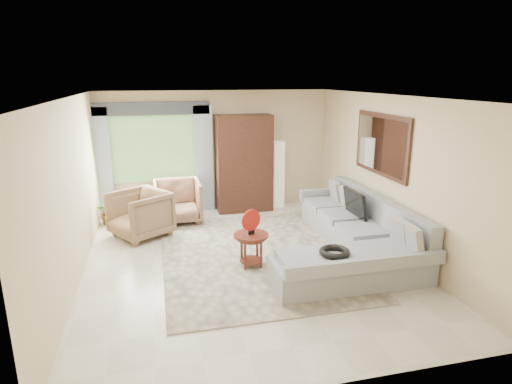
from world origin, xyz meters
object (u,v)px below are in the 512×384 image
object	(u,v)px
sectional_sofa	(353,239)
floor_lamp	(278,174)
coffee_table	(251,250)
armchair_right	(178,201)
potted_plant	(109,212)
tv_screen	(355,204)
armoire	(244,163)
armchair_left	(140,214)

from	to	relation	value
sectional_sofa	floor_lamp	size ratio (longest dim) A/B	2.31
coffee_table	floor_lamp	xyz separation A→B (m)	(1.32, 3.00, 0.47)
armchair_right	potted_plant	world-z (taller)	armchair_right
tv_screen	potted_plant	size ratio (longest dim) A/B	1.45
sectional_sofa	potted_plant	xyz separation A→B (m)	(-4.07, 2.59, -0.03)
potted_plant	sectional_sofa	bearing A→B (deg)	-32.45
armchair_right	floor_lamp	bearing A→B (deg)	12.54
sectional_sofa	armchair_right	world-z (taller)	sectional_sofa
tv_screen	floor_lamp	world-z (taller)	floor_lamp
sectional_sofa	armoire	world-z (taller)	armoire
potted_plant	floor_lamp	bearing A→B (deg)	5.83
coffee_table	armoire	world-z (taller)	armoire
tv_screen	sectional_sofa	bearing A→B (deg)	-116.27
sectional_sofa	armchair_left	bearing A→B (deg)	153.43
armoire	floor_lamp	xyz separation A→B (m)	(0.80, 0.06, -0.30)
coffee_table	floor_lamp	bearing A→B (deg)	66.33
armchair_right	armchair_left	bearing A→B (deg)	-137.14
potted_plant	armoire	world-z (taller)	armoire
tv_screen	armoire	size ratio (longest dim) A/B	0.35
potted_plant	coffee_table	bearing A→B (deg)	-48.58
tv_screen	armoire	bearing A→B (deg)	122.48
armchair_left	armchair_right	xyz separation A→B (m)	(0.73, 0.69, -0.00)
armchair_left	armchair_right	bearing A→B (deg)	100.91
tv_screen	potted_plant	bearing A→B (deg)	154.73
armoire	floor_lamp	world-z (taller)	armoire
armoire	potted_plant	bearing A→B (deg)	-173.74
armchair_right	armoire	distance (m)	1.68
potted_plant	armoire	size ratio (longest dim) A/B	0.24
coffee_table	potted_plant	distance (m)	3.51
coffee_table	armchair_right	xyz separation A→B (m)	(-0.97, 2.46, 0.14)
floor_lamp	tv_screen	bearing A→B (deg)	-73.85
armoire	armchair_left	bearing A→B (deg)	-152.01
coffee_table	tv_screen	bearing A→B (deg)	16.14
potted_plant	armoire	distance (m)	2.96
sectional_sofa	floor_lamp	world-z (taller)	floor_lamp
sectional_sofa	coffee_table	world-z (taller)	sectional_sofa
coffee_table	armchair_left	bearing A→B (deg)	133.86
sectional_sofa	coffee_table	distance (m)	1.75
armoire	armchair_right	bearing A→B (deg)	-162.02
potted_plant	armchair_left	bearing A→B (deg)	-54.21
armchair_right	floor_lamp	size ratio (longest dim) A/B	0.63
armchair_right	potted_plant	bearing A→B (deg)	171.98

